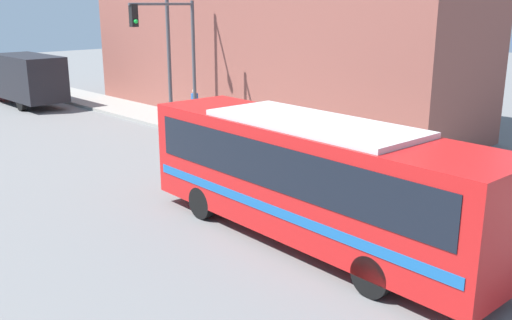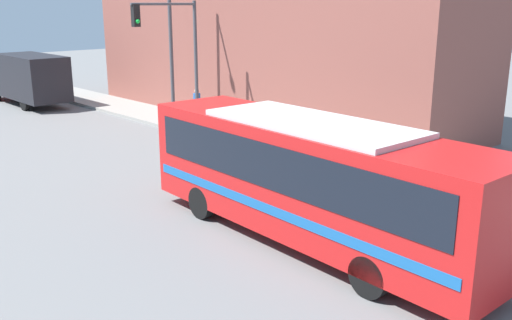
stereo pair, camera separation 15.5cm
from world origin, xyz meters
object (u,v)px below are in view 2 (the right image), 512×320
(fire_hydrant, at_px, (324,154))
(street_lamp, at_px, (166,23))
(parking_meter, at_px, (258,123))
(pedestrian_near_corner, at_px, (197,107))
(city_bus, at_px, (310,174))
(traffic_light_pole, at_px, (176,44))
(delivery_truck, at_px, (27,77))

(fire_hydrant, bearing_deg, street_lamp, 89.97)
(fire_hydrant, height_order, parking_meter, parking_meter)
(pedestrian_near_corner, bearing_deg, city_bus, -116.03)
(city_bus, xyz_separation_m, pedestrian_near_corner, (6.16, 12.62, -0.73))
(traffic_light_pole, distance_m, street_lamp, 2.40)
(traffic_light_pole, xyz_separation_m, parking_meter, (0.92, -4.25, -2.99))
(traffic_light_pole, bearing_deg, delivery_truck, 97.06)
(delivery_truck, relative_size, pedestrian_near_corner, 4.21)
(city_bus, relative_size, delivery_truck, 1.36)
(city_bus, relative_size, pedestrian_near_corner, 5.73)
(pedestrian_near_corner, bearing_deg, delivery_truck, 104.51)
(parking_meter, bearing_deg, city_bus, -125.61)
(fire_hydrant, bearing_deg, delivery_truck, 96.94)
(delivery_truck, height_order, street_lamp, street_lamp)
(traffic_light_pole, bearing_deg, street_lamp, 65.79)
(delivery_truck, bearing_deg, street_lamp, -76.89)
(fire_hydrant, bearing_deg, city_bus, -142.85)
(delivery_truck, height_order, traffic_light_pole, traffic_light_pole)
(delivery_truck, height_order, fire_hydrant, delivery_truck)
(city_bus, xyz_separation_m, street_lamp, (5.52, 14.01, 3.11))
(traffic_light_pole, relative_size, street_lamp, 0.70)
(fire_hydrant, relative_size, traffic_light_pole, 0.12)
(pedestrian_near_corner, bearing_deg, traffic_light_pole, -156.92)
(fire_hydrant, distance_m, traffic_light_pole, 8.61)
(delivery_truck, bearing_deg, traffic_light_pole, -82.94)
(city_bus, bearing_deg, traffic_light_pole, 71.35)
(delivery_truck, xyz_separation_m, traffic_light_pole, (1.59, -12.86, 2.48))
(delivery_truck, xyz_separation_m, parking_meter, (2.51, -17.11, -0.51))
(parking_meter, distance_m, pedestrian_near_corner, 4.96)
(city_bus, relative_size, street_lamp, 1.24)
(city_bus, height_order, pedestrian_near_corner, city_bus)
(delivery_truck, height_order, parking_meter, delivery_truck)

